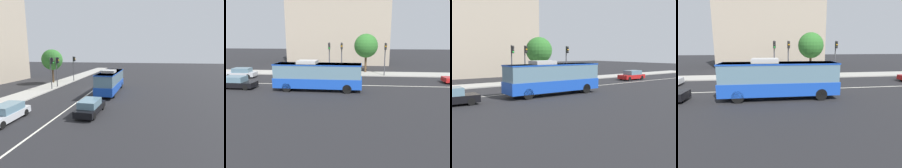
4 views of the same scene
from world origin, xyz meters
TOP-DOWN VIEW (x-y plane):
  - ground_plane at (0.00, 0.00)m, footprint 160.00×160.00m
  - sidewalk_kerb at (0.00, 8.38)m, footprint 80.00×3.94m
  - lane_centre_line at (0.00, 0.00)m, footprint 76.00×0.16m
  - transit_bus at (-1.59, -2.92)m, footprint 10.04×2.66m
  - sedan_black at (-11.57, -2.83)m, footprint 4.56×1.96m
  - sedan_silver at (-14.65, 3.80)m, footprint 4.58×2.01m
  - sedan_red at (16.72, 2.33)m, footprint 4.54×1.90m
  - traffic_light_near_corner at (0.43, 6.75)m, footprint 0.34×0.62m
  - traffic_light_mid_block at (-1.50, 6.72)m, footprint 0.34×0.62m
  - traffic_light_far_corner at (7.13, 6.53)m, footprint 0.32×0.62m
  - street_tree_kerbside_left at (4.33, 9.80)m, footprint 3.97×3.97m

SIDE VIEW (x-z plane):
  - ground_plane at x=0.00m, z-range 0.00..0.00m
  - lane_centre_line at x=0.00m, z-range 0.00..0.01m
  - sidewalk_kerb at x=0.00m, z-range 0.00..0.14m
  - sedan_black at x=-11.57m, z-range -0.01..1.46m
  - sedan_silver at x=-14.65m, z-range -0.01..1.46m
  - sedan_red at x=16.72m, z-range -0.01..1.46m
  - transit_bus at x=-1.59m, z-range 0.08..3.54m
  - traffic_light_near_corner at x=0.43m, z-range 0.96..6.16m
  - traffic_light_mid_block at x=-1.50m, z-range 0.96..6.16m
  - traffic_light_far_corner at x=7.13m, z-range 0.96..6.16m
  - street_tree_kerbside_left at x=4.33m, z-range 1.28..7.85m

